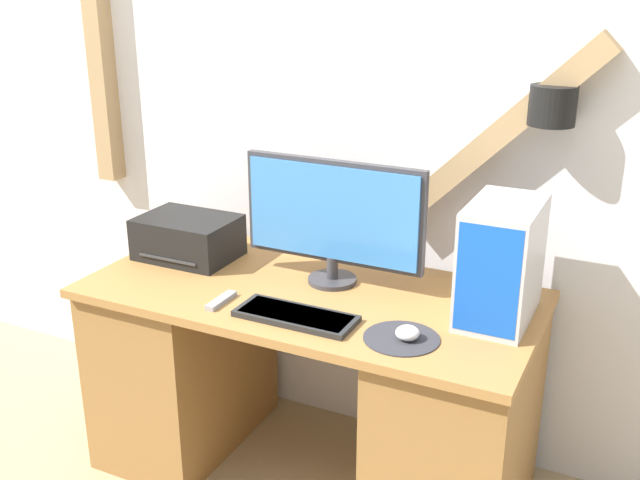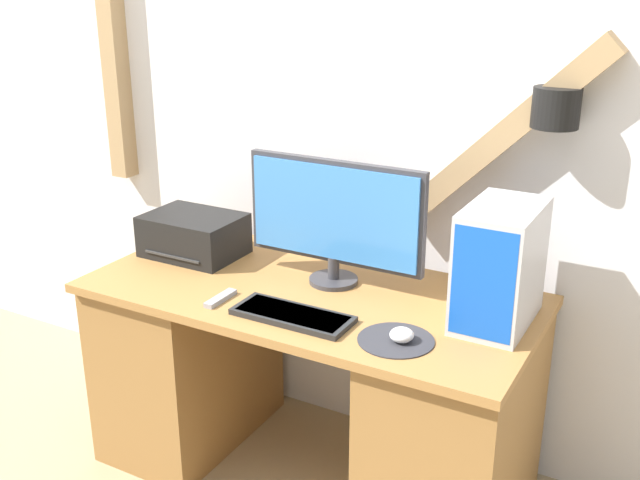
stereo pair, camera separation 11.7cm
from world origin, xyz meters
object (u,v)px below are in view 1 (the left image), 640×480
object	(u,v)px
printer	(188,237)
remote_control	(221,301)
mouse	(407,333)
keyboard	(296,316)
monitor	(333,216)
computer_tower	(501,262)

from	to	relation	value
printer	remote_control	bearing A→B (deg)	-41.27
remote_control	mouse	bearing A→B (deg)	1.92
keyboard	remote_control	distance (m)	0.27
printer	remote_control	xyz separation A→B (m)	(0.33, -0.29, -0.07)
monitor	mouse	bearing A→B (deg)	-37.88
computer_tower	mouse	bearing A→B (deg)	-126.59
keyboard	remote_control	bearing A→B (deg)	-179.26
monitor	remote_control	bearing A→B (deg)	-128.52
monitor	computer_tower	world-z (taller)	monitor
computer_tower	remote_control	bearing A→B (deg)	-160.90
mouse	printer	xyz separation A→B (m)	(-0.95, 0.27, 0.05)
mouse	keyboard	bearing A→B (deg)	-177.20
computer_tower	printer	world-z (taller)	computer_tower
printer	remote_control	distance (m)	0.44
monitor	keyboard	bearing A→B (deg)	-86.22
computer_tower	remote_control	xyz separation A→B (m)	(-0.82, -0.28, -0.17)
printer	remote_control	world-z (taller)	printer
computer_tower	remote_control	world-z (taller)	computer_tower
monitor	remote_control	size ratio (longest dim) A/B	4.55
remote_control	printer	bearing A→B (deg)	138.73
keyboard	remote_control	size ratio (longest dim) A/B	2.68
monitor	keyboard	size ratio (longest dim) A/B	1.70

